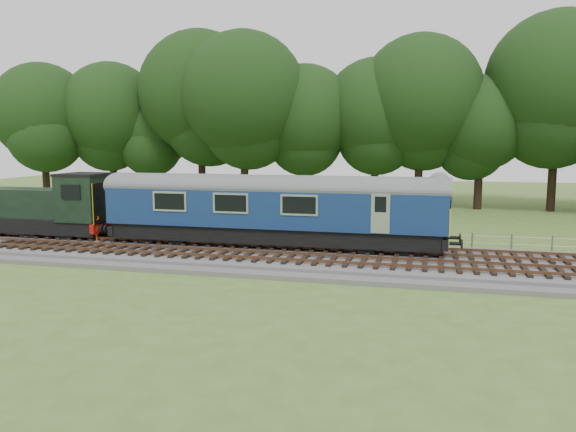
# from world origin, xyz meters

# --- Properties ---
(ground) EXTENTS (120.00, 120.00, 0.00)m
(ground) POSITION_xyz_m (0.00, 0.00, 0.00)
(ground) COLOR #466926
(ground) RESTS_ON ground
(ballast) EXTENTS (70.00, 7.00, 0.35)m
(ballast) POSITION_xyz_m (0.00, 0.00, 0.17)
(ballast) COLOR #4C4C4F
(ballast) RESTS_ON ground
(track_north) EXTENTS (67.20, 2.40, 0.21)m
(track_north) POSITION_xyz_m (0.00, 1.40, 0.42)
(track_north) COLOR black
(track_north) RESTS_ON ballast
(track_south) EXTENTS (67.20, 2.40, 0.21)m
(track_south) POSITION_xyz_m (0.00, -1.60, 0.42)
(track_south) COLOR black
(track_south) RESTS_ON ballast
(fence) EXTENTS (64.00, 0.12, 1.00)m
(fence) POSITION_xyz_m (0.00, 4.50, 0.00)
(fence) COLOR #6B6054
(fence) RESTS_ON ground
(tree_line) EXTENTS (70.00, 8.00, 18.00)m
(tree_line) POSITION_xyz_m (0.00, 22.00, 0.00)
(tree_line) COLOR black
(tree_line) RESTS_ON ground
(dmu_railcar) EXTENTS (18.05, 2.86, 3.88)m
(dmu_railcar) POSITION_xyz_m (-2.38, 1.40, 2.61)
(dmu_railcar) COLOR black
(dmu_railcar) RESTS_ON ground
(shunter_loco) EXTENTS (8.92, 2.60, 3.38)m
(shunter_loco) POSITION_xyz_m (-16.30, 1.40, 1.97)
(shunter_loco) COLOR black
(shunter_loco) RESTS_ON ground
(worker) EXTENTS (0.81, 0.64, 1.95)m
(worker) POSITION_xyz_m (-12.50, 0.44, 1.32)
(worker) COLOR #DA3D0B
(worker) RESTS_ON ballast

